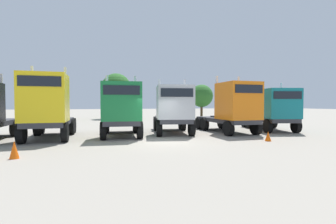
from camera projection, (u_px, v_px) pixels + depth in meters
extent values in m
plane|color=gray|center=(162.00, 142.00, 14.05)|extent=(200.00, 200.00, 0.00)
cylinder|color=silver|center=(1.00, 98.00, 14.47)|extent=(0.18, 0.18, 2.82)
cylinder|color=black|center=(15.00, 128.00, 16.36)|extent=(0.35, 1.10, 1.10)
cylinder|color=black|center=(19.00, 127.00, 17.41)|extent=(0.35, 1.10, 1.10)
cube|color=#333338|center=(51.00, 122.00, 15.75)|extent=(2.36, 5.97, 0.30)
cube|color=yellow|center=(45.00, 98.00, 13.97)|extent=(2.46, 2.39, 2.74)
cube|color=black|center=(40.00, 81.00, 12.81)|extent=(2.10, 0.10, 0.55)
cylinder|color=silver|center=(66.00, 94.00, 15.49)|extent=(0.18, 0.18, 3.34)
cylinder|color=silver|center=(32.00, 93.00, 14.97)|extent=(0.18, 0.18, 3.34)
cylinder|color=#333338|center=(55.00, 118.00, 16.99)|extent=(1.13, 1.13, 0.12)
cylinder|color=black|center=(65.00, 132.00, 13.89)|extent=(0.38, 1.12, 1.11)
cylinder|color=black|center=(21.00, 134.00, 13.29)|extent=(0.38, 1.12, 1.11)
cylinder|color=black|center=(72.00, 127.00, 17.36)|extent=(0.38, 1.12, 1.11)
cylinder|color=black|center=(37.00, 128.00, 16.77)|extent=(0.38, 1.12, 1.11)
cylinder|color=black|center=(73.00, 125.00, 18.42)|extent=(0.38, 1.12, 1.11)
cylinder|color=black|center=(41.00, 126.00, 17.82)|extent=(0.38, 1.12, 1.11)
cube|color=#333338|center=(121.00, 121.00, 17.05)|extent=(2.78, 5.89, 0.30)
cube|color=#197238|center=(122.00, 102.00, 15.40)|extent=(2.64, 2.64, 2.36)
cube|color=black|center=(122.00, 90.00, 14.18)|extent=(2.09, 0.26, 0.55)
cylinder|color=silver|center=(135.00, 97.00, 16.90)|extent=(0.20, 0.20, 2.96)
cylinder|color=silver|center=(107.00, 97.00, 16.52)|extent=(0.20, 0.20, 2.96)
cylinder|color=#333338|center=(121.00, 117.00, 18.27)|extent=(1.21, 1.21, 0.12)
cylinder|color=black|center=(140.00, 130.00, 15.18)|extent=(0.46, 1.13, 1.10)
cylinder|color=black|center=(103.00, 131.00, 14.74)|extent=(0.46, 1.13, 1.10)
cylinder|color=black|center=(136.00, 126.00, 18.50)|extent=(0.46, 1.13, 1.10)
cylinder|color=black|center=(106.00, 126.00, 18.07)|extent=(0.46, 1.13, 1.10)
cylinder|color=black|center=(135.00, 124.00, 19.58)|extent=(0.46, 1.13, 1.10)
cylinder|color=black|center=(107.00, 125.00, 19.14)|extent=(0.46, 1.13, 1.10)
cube|color=#333338|center=(172.00, 119.00, 18.65)|extent=(3.31, 6.17, 0.30)
cube|color=#B7BABF|center=(174.00, 102.00, 16.98)|extent=(2.86, 3.00, 2.28)
cube|color=black|center=(177.00, 93.00, 15.66)|extent=(2.07, 0.46, 0.55)
cylinder|color=silver|center=(184.00, 98.00, 18.49)|extent=(0.21, 0.21, 2.88)
cylinder|color=silver|center=(159.00, 98.00, 18.30)|extent=(0.21, 0.21, 2.88)
cylinder|color=#333338|center=(170.00, 116.00, 19.92)|extent=(1.30, 1.30, 0.12)
cylinder|color=black|center=(192.00, 128.00, 16.57)|extent=(0.56, 1.15, 1.11)
cylinder|color=black|center=(159.00, 128.00, 16.34)|extent=(0.56, 1.15, 1.11)
cylinder|color=black|center=(183.00, 124.00, 20.10)|extent=(0.56, 1.15, 1.11)
cylinder|color=black|center=(156.00, 124.00, 19.87)|extent=(0.56, 1.15, 1.11)
cylinder|color=black|center=(181.00, 123.00, 21.19)|extent=(0.56, 1.15, 1.11)
cylinder|color=black|center=(156.00, 123.00, 20.96)|extent=(0.56, 1.15, 1.11)
cube|color=#333338|center=(225.00, 120.00, 19.08)|extent=(2.23, 6.03, 0.30)
cube|color=orange|center=(238.00, 101.00, 17.36)|extent=(2.41, 2.54, 2.62)
cube|color=black|center=(249.00, 89.00, 16.11)|extent=(2.10, 0.05, 0.55)
cylinder|color=silver|center=(238.00, 97.00, 18.98)|extent=(0.18, 0.18, 3.22)
cylinder|color=silver|center=(216.00, 97.00, 18.42)|extent=(0.18, 0.18, 3.22)
cylinder|color=#333338|center=(217.00, 116.00, 20.33)|extent=(1.11, 1.11, 0.12)
cylinder|color=black|center=(256.00, 128.00, 17.21)|extent=(0.36, 1.03, 1.03)
cylinder|color=black|center=(228.00, 128.00, 16.56)|extent=(0.36, 1.03, 1.03)
cylinder|color=black|center=(228.00, 124.00, 20.76)|extent=(0.36, 1.03, 1.03)
cylinder|color=black|center=(204.00, 124.00, 20.11)|extent=(0.36, 1.03, 1.03)
cylinder|color=black|center=(222.00, 123.00, 21.81)|extent=(0.36, 1.03, 1.03)
cylinder|color=black|center=(199.00, 123.00, 21.16)|extent=(0.36, 1.03, 1.03)
cube|color=#333338|center=(268.00, 119.00, 20.60)|extent=(3.52, 6.21, 0.30)
cube|color=#14727A|center=(279.00, 104.00, 18.87)|extent=(2.92, 2.98, 2.27)
cube|color=black|center=(288.00, 95.00, 17.60)|extent=(2.05, 0.54, 0.55)
cylinder|color=silver|center=(281.00, 100.00, 20.31)|extent=(0.22, 0.22, 2.87)
cylinder|color=silver|center=(259.00, 100.00, 20.19)|extent=(0.22, 0.22, 2.87)
cylinder|color=#333338|center=(261.00, 116.00, 21.87)|extent=(1.33, 1.33, 0.12)
cylinder|color=black|center=(296.00, 126.00, 18.46)|extent=(0.58, 1.08, 1.02)
cylinder|color=black|center=(268.00, 126.00, 18.32)|extent=(0.58, 1.08, 1.02)
cylinder|color=black|center=(273.00, 123.00, 22.00)|extent=(0.58, 1.08, 1.02)
cylinder|color=black|center=(249.00, 123.00, 21.86)|extent=(0.58, 1.08, 1.02)
cylinder|color=black|center=(267.00, 122.00, 23.10)|extent=(0.58, 1.08, 1.02)
cylinder|color=black|center=(244.00, 122.00, 22.96)|extent=(0.58, 1.08, 1.02)
cone|color=#F2590C|center=(268.00, 136.00, 14.30)|extent=(0.36, 0.36, 0.56)
cone|color=#F2590C|center=(14.00, 150.00, 9.68)|extent=(0.36, 0.36, 0.71)
cylinder|color=#4C3823|center=(56.00, 109.00, 32.70)|extent=(0.36, 0.36, 2.97)
sphere|color=#286023|center=(56.00, 89.00, 32.61)|extent=(3.15, 3.15, 3.15)
cylinder|color=#4C3823|center=(116.00, 109.00, 36.52)|extent=(0.36, 0.36, 2.84)
sphere|color=#286023|center=(116.00, 88.00, 36.42)|extent=(4.34, 4.34, 4.34)
cylinder|color=#4C3823|center=(202.00, 112.00, 36.21)|extent=(0.36, 0.36, 2.07)
sphere|color=#286023|center=(202.00, 96.00, 36.13)|extent=(3.33, 3.33, 3.33)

